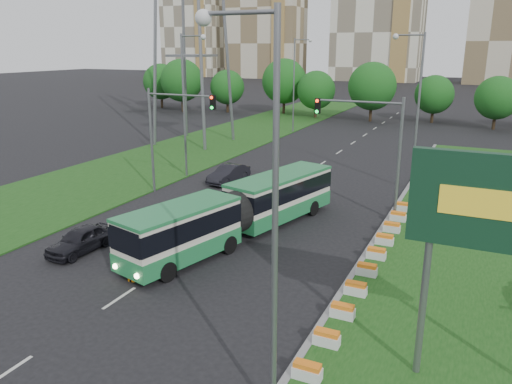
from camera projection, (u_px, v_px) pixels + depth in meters
The scene contains 17 objects.
ground at pixel (238, 260), 26.65m from camera, with size 360.00×360.00×0.00m, color black.
grass_median at pixel (506, 246), 28.31m from camera, with size 14.00×60.00×0.15m, color #174413.
median_kerb at pixel (382, 228), 31.12m from camera, with size 0.30×60.00×0.18m, color gray.
left_verge at pixel (196, 148), 55.68m from camera, with size 12.00×110.00×0.10m, color #174413.
lane_markings at pixel (309, 172), 45.26m from camera, with size 0.20×100.00×0.01m, color beige, non-canonical shape.
flower_planters at pixel (372, 261), 25.45m from camera, with size 1.10×20.30×0.60m, color silver, non-canonical shape.
traffic_mast_median at pixel (375, 138), 31.90m from camera, with size 5.76×0.32×8.00m.
traffic_mast_left at pixel (168, 125), 37.19m from camera, with size 5.76×0.32×8.00m.
street_lamps at pixel (264, 121), 34.88m from camera, with size 36.00×60.00×12.00m, color slate, non-canonical shape.
tree_line at pixel (482, 95), 69.16m from camera, with size 120.00×8.00×9.00m, color #154D14, non-canonical shape.
apartment_tower_west at pixel (266, 8), 176.76m from camera, with size 26.00×15.00×48.00m, color beige.
midrise_west at pixel (194, 27), 190.62m from camera, with size 22.00×14.00×36.00m, color silver.
articulated_bus at pixel (237, 210), 29.54m from camera, with size 2.54×16.31×2.69m.
car_left_near at pixel (81, 240), 27.60m from camera, with size 1.67×4.15×1.42m, color black.
car_left_far at pixel (229, 174), 41.74m from camera, with size 1.55×4.45×1.47m, color black.
pedestrian at pixel (129, 257), 24.94m from camera, with size 0.62×0.41×1.71m, color gray.
shopping_trolley at pixel (132, 275), 24.23m from camera, with size 0.35×0.37×0.60m.
Camera 1 is at (11.25, -21.84, 10.98)m, focal length 35.00 mm.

